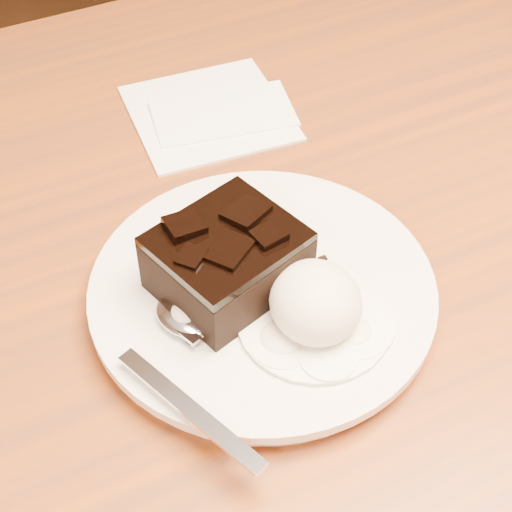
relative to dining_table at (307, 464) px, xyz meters
name	(u,v)px	position (x,y,z in m)	size (l,w,h in m)	color
dining_table	(307,464)	(0.00, 0.00, 0.00)	(1.20, 0.80, 0.75)	brown
plate	(262,295)	(-0.08, -0.05, 0.38)	(0.24, 0.24, 0.02)	white
brownie	(227,264)	(-0.10, -0.04, 0.42)	(0.09, 0.08, 0.04)	black
ice_cream_scoop	(316,303)	(-0.07, -0.09, 0.42)	(0.06, 0.06, 0.05)	white
melt_puddle	(314,322)	(-0.07, -0.09, 0.40)	(0.10, 0.10, 0.00)	white
spoon	(184,318)	(-0.14, -0.06, 0.40)	(0.03, 0.18, 0.01)	silver
napkin	(209,112)	(-0.03, 0.17, 0.38)	(0.13, 0.13, 0.01)	white
crumb_a	(322,292)	(-0.05, -0.07, 0.40)	(0.01, 0.01, 0.00)	black
crumb_b	(190,340)	(-0.15, -0.07, 0.40)	(0.01, 0.01, 0.00)	black
crumb_c	(322,259)	(-0.03, -0.05, 0.40)	(0.01, 0.00, 0.00)	black
crumb_d	(284,308)	(-0.08, -0.08, 0.40)	(0.01, 0.01, 0.00)	black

